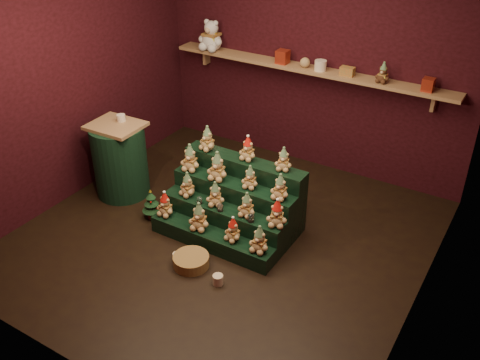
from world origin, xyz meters
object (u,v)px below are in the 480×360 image
Objects in this scene: snow_globe_c at (251,218)px; side_table at (120,160)px; mug_left at (177,257)px; brown_bear at (383,73)px; wicker_basket at (191,261)px; riser_tier_front at (211,240)px; mug_right at (218,280)px; mini_christmas_tree at (151,204)px; snow_globe_a at (199,200)px; snow_globe_b at (220,207)px; white_bear at (211,31)px.

side_table is at bearing 174.76° from snow_globe_c.
mug_left is 0.41× the size of brown_bear.
wicker_basket is at bearing -26.47° from side_table.
riser_tier_front is 13.90× the size of mug_right.
wicker_basket is at bearing -90.62° from riser_tier_front.
riser_tier_front is 3.81× the size of mini_christmas_tree.
side_table is 3.13m from brown_bear.
side_table is 3.96× the size of brown_bear.
snow_globe_a reaches higher than riser_tier_front.
brown_bear is at bearing 73.03° from snow_globe_c.
side_table reaches higher than snow_globe_c.
snow_globe_b is 0.90m from mini_christmas_tree.
snow_globe_c reaches higher than snow_globe_a.
mug_right is 3.36m from white_bear.
side_table reaches higher than mini_christmas_tree.
wicker_basket is (0.85, -0.45, -0.12)m from mini_christmas_tree.
mug_right is at bearing -49.94° from riser_tier_front.
snow_globe_c is 2.21m from brown_bear.
snow_globe_a reaches higher than wicker_basket.
snow_globe_a is at bearing 147.07° from riser_tier_front.
mug_right is at bearing -44.18° from snow_globe_a.
snow_globe_a is 0.88× the size of snow_globe_c.
wicker_basket is (-0.00, -0.35, -0.03)m from riser_tier_front.
white_bear reaches higher than wicker_basket.
snow_globe_c reaches higher than snow_globe_b.
snow_globe_c is at bearing -101.33° from brown_bear.
mug_right is 2.89m from brown_bear.
snow_globe_c is at bearing 0.00° from snow_globe_b.
brown_bear reaches higher than mini_christmas_tree.
brown_bear reaches higher than mug_left.
white_bear is 2.16× the size of brown_bear.
mini_christmas_tree is at bearing 146.51° from mug_left.
wicker_basket is (-0.01, -0.51, -0.35)m from snow_globe_b.
snow_globe_a is 0.65m from mini_christmas_tree.
snow_globe_c is at bearing 53.57° from wicker_basket.
mug_left is (-0.54, -0.53, -0.36)m from snow_globe_c.
snow_globe_b is at bearing -180.00° from snow_globe_c.
mini_christmas_tree reaches higher than mug_right.
riser_tier_front is at bearing -6.26° from mini_christmas_tree.
mug_right is (1.86, -0.77, -0.39)m from side_table.
riser_tier_front is 1.56× the size of side_table.
snow_globe_b is 0.62m from wicker_basket.
white_bear is at bearing 118.98° from wicker_basket.
riser_tier_front is at bearing -32.93° from snow_globe_a.
riser_tier_front is 0.40m from mug_left.
snow_globe_c is at bearing 89.51° from mug_right.
snow_globe_c is 0.91× the size of mug_right.
snow_globe_c is 0.19× the size of white_bear.
snow_globe_b is 0.23× the size of mini_christmas_tree.
snow_globe_b is 2.58m from white_bear.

